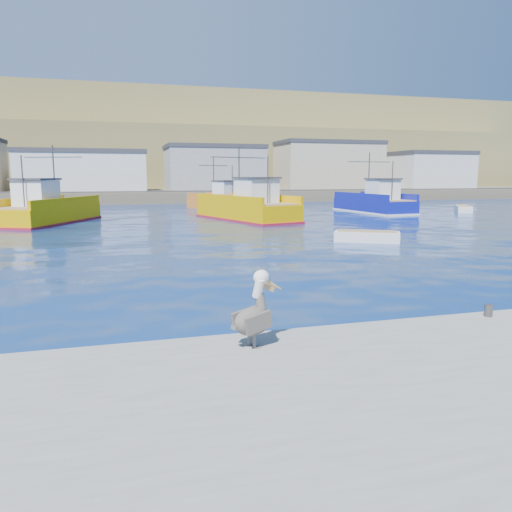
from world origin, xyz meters
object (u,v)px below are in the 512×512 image
Objects in this scene: skiff_mid at (367,237)px; pelican at (255,314)px; skiff_far at (463,209)px; trawler_yellow_b at (248,208)px; trawler_blue at (375,203)px; trawler_yellow_a at (47,211)px; boat_orange at (220,200)px.

skiff_mid is 2.54× the size of pelican.
skiff_far is 2.75× the size of pelican.
trawler_yellow_b reaches higher than skiff_mid.
trawler_yellow_b is 16.70m from skiff_mid.
skiff_far is (25.10, 3.07, -0.79)m from trawler_yellow_b.
skiff_far is at bearing -11.16° from trawler_blue.
trawler_yellow_a is at bearing -177.61° from skiff_far.
trawler_blue is 2.79× the size of skiff_mid.
trawler_yellow_b is 8.10× the size of pelican.
skiff_far is at bearing 41.38° from skiff_mid.
trawler_yellow_a is 7.60× the size of pelican.
trawler_blue is at bearing 57.92° from pelican.
pelican is at bearing -100.98° from boat_orange.
pelican reaches higher than skiff_mid.
trawler_yellow_a reaches higher than trawler_blue.
trawler_yellow_b is at bearing -4.49° from trawler_yellow_a.
trawler_yellow_a is 26.56m from skiff_mid.
trawler_yellow_b is 15.74m from boat_orange.
trawler_blue is 9.90m from skiff_far.
trawler_blue is 2.58× the size of skiff_far.
pelican is (-9.58, -49.40, 0.13)m from boat_orange.
trawler_blue is 7.09× the size of pelican.
trawler_blue reaches higher than skiff_mid.
boat_orange is at bearing 79.02° from pelican.
trawler_blue is at bearing 59.86° from skiff_mid.
pelican is (-11.81, -17.27, 0.90)m from skiff_mid.
trawler_blue is 1.23× the size of boat_orange.
boat_orange reaches higher than skiff_mid.
trawler_blue reaches higher than boat_orange.
trawler_yellow_a is 1.07× the size of trawler_blue.
skiff_mid is 20.94m from pelican.
boat_orange is 32.22m from skiff_mid.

